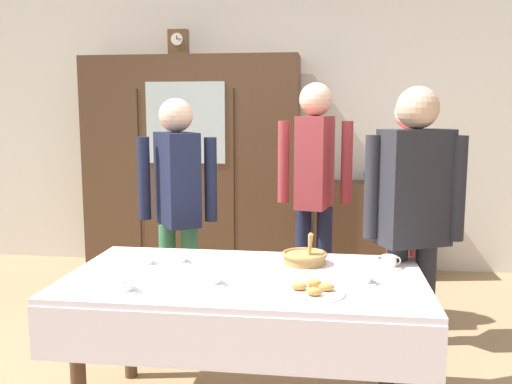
{
  "coord_description": "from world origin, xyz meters",
  "views": [
    {
      "loc": [
        0.4,
        -2.78,
        1.52
      ],
      "look_at": [
        0.0,
        0.2,
        1.08
      ],
      "focal_mm": 38.97,
      "sensor_mm": 36.0,
      "label": 1
    }
  ],
  "objects_px": {
    "tea_cup_center": "(212,279)",
    "spoon_mid_left": "(83,289)",
    "person_beside_shelf": "(414,210)",
    "spoon_center": "(202,270)",
    "tea_cup_near_left": "(178,258)",
    "bread_basket": "(305,257)",
    "tea_cup_back_edge": "(146,260)",
    "tea_cup_mid_left": "(389,262)",
    "book_stack": "(373,178)",
    "tea_cup_far_left": "(363,278)",
    "wall_cabinet": "(192,165)",
    "bookshelf_low": "(371,229)",
    "mantel_clock": "(178,43)",
    "dining_table": "(244,297)",
    "person_near_right_end": "(315,179)",
    "spoon_far_right": "(258,266)",
    "person_by_cabinet": "(409,196)",
    "pastry_plate": "(313,290)",
    "tea_cup_far_right": "(124,286)",
    "person_behind_table_left": "(177,197)"
  },
  "relations": [
    {
      "from": "tea_cup_center",
      "to": "spoon_mid_left",
      "type": "bearing_deg",
      "value": -165.6
    },
    {
      "from": "person_beside_shelf",
      "to": "spoon_center",
      "type": "bearing_deg",
      "value": -161.93
    },
    {
      "from": "tea_cup_near_left",
      "to": "bread_basket",
      "type": "bearing_deg",
      "value": 6.82
    },
    {
      "from": "tea_cup_back_edge",
      "to": "tea_cup_mid_left",
      "type": "relative_size",
      "value": 1.0
    },
    {
      "from": "book_stack",
      "to": "spoon_mid_left",
      "type": "xyz_separation_m",
      "value": [
        -1.48,
        -2.92,
        -0.18
      ]
    },
    {
      "from": "tea_cup_mid_left",
      "to": "spoon_center",
      "type": "height_order",
      "value": "tea_cup_mid_left"
    },
    {
      "from": "spoon_mid_left",
      "to": "person_beside_shelf",
      "type": "xyz_separation_m",
      "value": [
        1.52,
        0.71,
        0.27
      ]
    },
    {
      "from": "tea_cup_far_left",
      "to": "person_beside_shelf",
      "type": "distance_m",
      "value": 0.59
    },
    {
      "from": "wall_cabinet",
      "to": "bookshelf_low",
      "type": "distance_m",
      "value": 1.79
    },
    {
      "from": "mantel_clock",
      "to": "dining_table",
      "type": "bearing_deg",
      "value": -68.65
    },
    {
      "from": "tea_cup_far_left",
      "to": "spoon_mid_left",
      "type": "relative_size",
      "value": 1.09
    },
    {
      "from": "person_near_right_end",
      "to": "dining_table",
      "type": "bearing_deg",
      "value": -102.29
    },
    {
      "from": "tea_cup_mid_left",
      "to": "spoon_far_right",
      "type": "xyz_separation_m",
      "value": [
        -0.67,
        -0.06,
        -0.02
      ]
    },
    {
      "from": "tea_cup_center",
      "to": "spoon_center",
      "type": "distance_m",
      "value": 0.24
    },
    {
      "from": "wall_cabinet",
      "to": "person_beside_shelf",
      "type": "xyz_separation_m",
      "value": [
        1.74,
        -2.16,
        -0.01
      ]
    },
    {
      "from": "person_by_cabinet",
      "to": "pastry_plate",
      "type": "bearing_deg",
      "value": -114.14
    },
    {
      "from": "book_stack",
      "to": "tea_cup_far_right",
      "type": "distance_m",
      "value": 3.2
    },
    {
      "from": "tea_cup_back_edge",
      "to": "person_near_right_end",
      "type": "height_order",
      "value": "person_near_right_end"
    },
    {
      "from": "wall_cabinet",
      "to": "tea_cup_center",
      "type": "relative_size",
      "value": 15.59
    },
    {
      "from": "person_by_cabinet",
      "to": "tea_cup_far_left",
      "type": "bearing_deg",
      "value": -107.42
    },
    {
      "from": "pastry_plate",
      "to": "bread_basket",
      "type": "bearing_deg",
      "value": 96.98
    },
    {
      "from": "tea_cup_back_edge",
      "to": "spoon_mid_left",
      "type": "height_order",
      "value": "tea_cup_back_edge"
    },
    {
      "from": "wall_cabinet",
      "to": "pastry_plate",
      "type": "xyz_separation_m",
      "value": [
        1.24,
        -2.79,
        -0.27
      ]
    },
    {
      "from": "bookshelf_low",
      "to": "person_behind_table_left",
      "type": "relative_size",
      "value": 0.67
    },
    {
      "from": "tea_cup_near_left",
      "to": "person_by_cabinet",
      "type": "bearing_deg",
      "value": 33.98
    },
    {
      "from": "person_behind_table_left",
      "to": "person_beside_shelf",
      "type": "bearing_deg",
      "value": -18.08
    },
    {
      "from": "spoon_far_right",
      "to": "tea_cup_far_left",
      "type": "bearing_deg",
      "value": -23.34
    },
    {
      "from": "spoon_center",
      "to": "person_beside_shelf",
      "type": "bearing_deg",
      "value": 18.07
    },
    {
      "from": "person_behind_table_left",
      "to": "person_beside_shelf",
      "type": "xyz_separation_m",
      "value": [
        1.41,
        -0.46,
        0.03
      ]
    },
    {
      "from": "dining_table",
      "to": "person_near_right_end",
      "type": "relative_size",
      "value": 1.0
    },
    {
      "from": "spoon_mid_left",
      "to": "person_beside_shelf",
      "type": "relative_size",
      "value": 0.07
    },
    {
      "from": "spoon_far_right",
      "to": "dining_table",
      "type": "bearing_deg",
      "value": -101.8
    },
    {
      "from": "dining_table",
      "to": "spoon_mid_left",
      "type": "height_order",
      "value": "spoon_mid_left"
    },
    {
      "from": "person_near_right_end",
      "to": "tea_cup_far_right",
      "type": "bearing_deg",
      "value": -115.48
    },
    {
      "from": "mantel_clock",
      "to": "tea_cup_mid_left",
      "type": "relative_size",
      "value": 1.85
    },
    {
      "from": "wall_cabinet",
      "to": "spoon_center",
      "type": "bearing_deg",
      "value": -74.88
    },
    {
      "from": "tea_cup_far_right",
      "to": "person_beside_shelf",
      "type": "bearing_deg",
      "value": 28.44
    },
    {
      "from": "person_behind_table_left",
      "to": "bookshelf_low",
      "type": "bearing_deg",
      "value": 51.98
    },
    {
      "from": "pastry_plate",
      "to": "spoon_center",
      "type": "xyz_separation_m",
      "value": [
        -0.56,
        0.28,
        -0.01
      ]
    },
    {
      "from": "tea_cup_far_right",
      "to": "tea_cup_near_left",
      "type": "distance_m",
      "value": 0.5
    },
    {
      "from": "tea_cup_far_right",
      "to": "tea_cup_near_left",
      "type": "xyz_separation_m",
      "value": [
        0.11,
        0.49,
        0.0
      ]
    },
    {
      "from": "mantel_clock",
      "to": "person_behind_table_left",
      "type": "xyz_separation_m",
      "value": [
        0.44,
        -1.7,
        -1.17
      ]
    },
    {
      "from": "spoon_far_right",
      "to": "spoon_center",
      "type": "height_order",
      "value": "same"
    },
    {
      "from": "tea_cup_far_left",
      "to": "tea_cup_mid_left",
      "type": "distance_m",
      "value": 0.32
    },
    {
      "from": "bookshelf_low",
      "to": "tea_cup_mid_left",
      "type": "height_order",
      "value": "bookshelf_low"
    },
    {
      "from": "mantel_clock",
      "to": "pastry_plate",
      "type": "xyz_separation_m",
      "value": [
        1.35,
        -2.79,
        -1.4
      ]
    },
    {
      "from": "wall_cabinet",
      "to": "person_near_right_end",
      "type": "distance_m",
      "value": 1.72
    },
    {
      "from": "book_stack",
      "to": "tea_cup_far_left",
      "type": "height_order",
      "value": "book_stack"
    },
    {
      "from": "bread_basket",
      "to": "person_by_cabinet",
      "type": "bearing_deg",
      "value": 51.45
    },
    {
      "from": "dining_table",
      "to": "spoon_far_right",
      "type": "height_order",
      "value": "spoon_far_right"
    }
  ]
}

